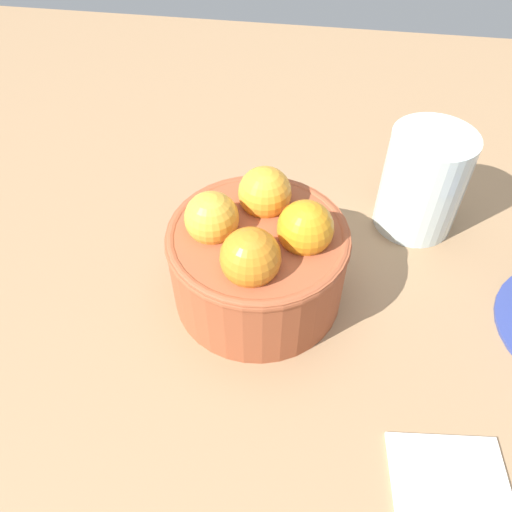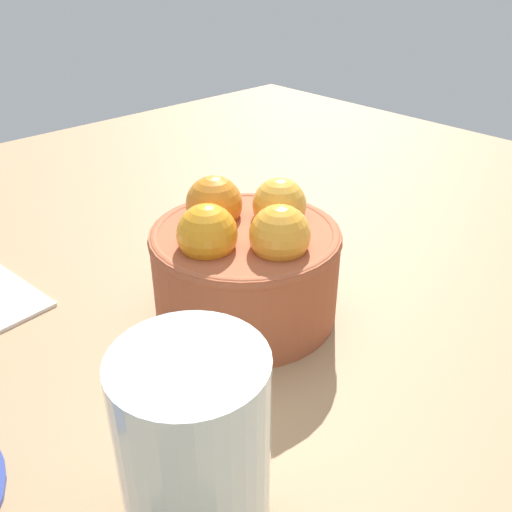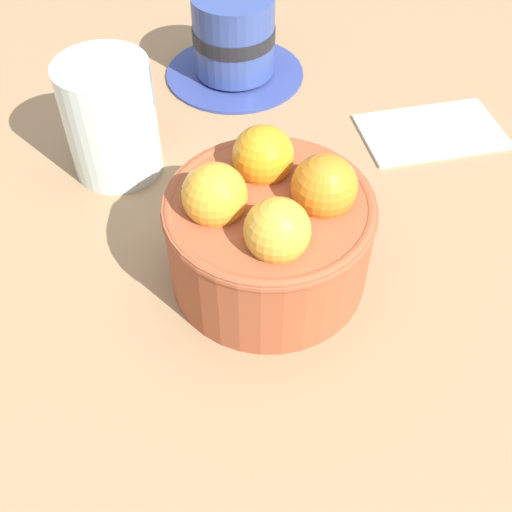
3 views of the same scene
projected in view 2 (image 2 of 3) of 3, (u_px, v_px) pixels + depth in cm
name	position (u px, v px, depth cm)	size (l,w,h in cm)	color
ground_plane	(246.00, 330.00, 45.32)	(110.83, 114.85, 3.63)	#997551
terracotta_bowl	(245.00, 261.00, 42.11)	(14.30, 14.30, 10.40)	#9E4C2D
water_glass	(194.00, 439.00, 26.85)	(7.48, 7.48, 9.83)	silver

